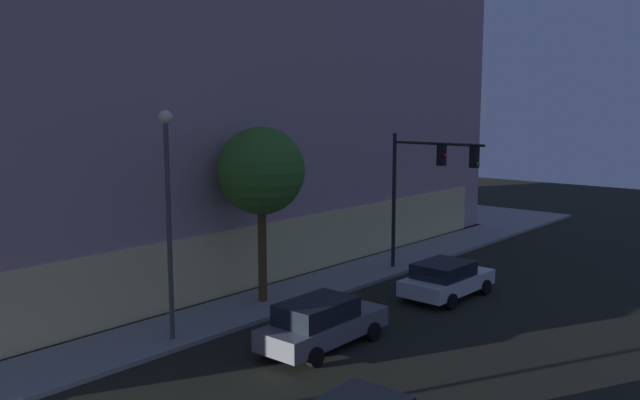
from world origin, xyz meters
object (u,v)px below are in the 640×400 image
(modern_building, at_px, (131,89))
(traffic_light_far_corner, at_px, (426,175))
(street_lamp_sidewalk, at_px, (168,196))
(car_white, at_px, (446,279))
(car_grey, at_px, (322,323))
(sidewalk_tree, at_px, (261,172))

(modern_building, bearing_deg, traffic_light_far_corner, -68.02)
(traffic_light_far_corner, distance_m, street_lamp_sidewalk, 12.84)
(street_lamp_sidewalk, relative_size, car_white, 1.68)
(traffic_light_far_corner, height_order, car_grey, traffic_light_far_corner)
(modern_building, height_order, traffic_light_far_corner, modern_building)
(car_grey, height_order, car_white, car_grey)
(car_white, bearing_deg, traffic_light_far_corner, 46.99)
(street_lamp_sidewalk, distance_m, car_white, 11.89)
(modern_building, relative_size, car_grey, 7.95)
(sidewalk_tree, bearing_deg, traffic_light_far_corner, -16.96)
(modern_building, relative_size, sidewalk_tree, 5.58)
(sidewalk_tree, distance_m, car_grey, 6.76)
(modern_building, relative_size, traffic_light_far_corner, 5.99)
(car_grey, xyz_separation_m, car_white, (7.51, -0.17, -0.05))
(car_white, bearing_deg, sidewalk_tree, 138.29)
(modern_building, xyz_separation_m, car_grey, (-4.14, -16.50, -7.77))
(traffic_light_far_corner, bearing_deg, car_white, -133.01)
(car_grey, bearing_deg, sidewalk_tree, 67.17)
(car_grey, relative_size, car_white, 1.08)
(modern_building, distance_m, sidewalk_tree, 12.43)
(modern_building, height_order, street_lamp_sidewalk, modern_building)
(modern_building, bearing_deg, street_lamp_sidewalk, -119.18)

